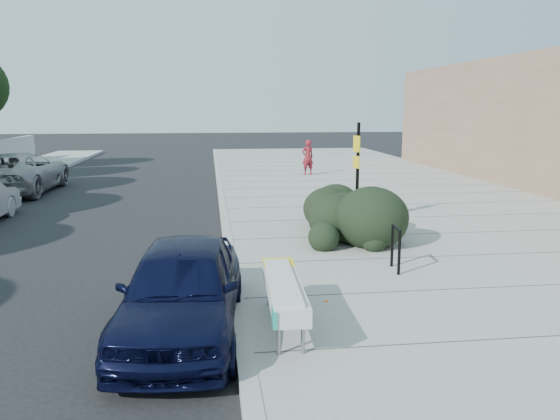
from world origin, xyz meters
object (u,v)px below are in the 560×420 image
Objects in this scene: sign_post at (357,166)px; pedestrian at (308,157)px; bench at (284,289)px; suv_silver at (20,172)px; sedan_navy at (182,289)px; bike_rack at (396,244)px.

sign_post is 1.67× the size of pedestrian.
bench is 0.42× the size of suv_silver.
sign_post is 0.67× the size of sedan_navy.
bike_rack is 4.39m from sedan_navy.
sedan_navy is (-4.28, -6.58, -0.97)m from sign_post.
suv_silver is at bearing 127.79° from sign_post.
suv_silver is 11.90m from pedestrian.
pedestrian is at bearing 80.95° from bench.
bench is at bearing 120.65° from suv_silver.
suv_silver is 3.44× the size of pedestrian.
pedestrian is at bearing -164.67° from suv_silver.
sedan_navy is at bearing -140.64° from sign_post.
suv_silver is at bearing 136.11° from bike_rack.
sedan_navy is 0.73× the size of suv_silver.
sign_post is 13.38m from suv_silver.
bench is 1.45× the size of pedestrian.
sign_post reaches higher than bike_rack.
bike_rack is 0.15× the size of suv_silver.
suv_silver is (-8.10, 14.43, 0.06)m from bench.
sign_post is at bearing 89.17° from bike_rack.
sign_post is at bearing 69.35° from bench.
sign_post is at bearing 146.71° from suv_silver.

